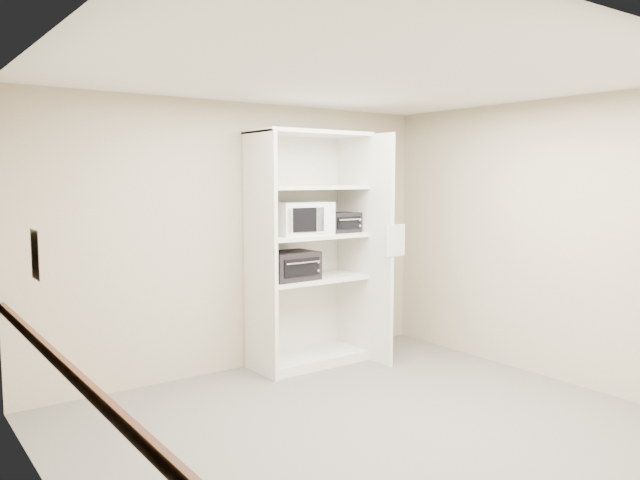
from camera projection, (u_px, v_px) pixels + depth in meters
floor at (369, 429)px, 4.85m from camera, size 4.50×4.00×0.01m
ceiling at (372, 75)px, 4.58m from camera, size 4.50×4.00×0.01m
wall_back at (242, 237)px, 6.32m from camera, size 4.50×0.02×2.70m
wall_front at (633, 298)px, 3.11m from camera, size 4.50×0.02×2.70m
wall_left at (57, 287)px, 3.40m from camera, size 0.02×4.00×2.70m
wall_right at (547, 240)px, 6.03m from camera, size 0.02×4.00×2.70m
shelving_unit at (313, 256)px, 6.50m from camera, size 1.24×0.92×2.42m
microwave at (301, 218)px, 6.33m from camera, size 0.60×0.48×0.33m
toaster_oven_upper at (341, 222)px, 6.63m from camera, size 0.37×0.28×0.21m
toaster_oven_lower at (290, 266)px, 6.29m from camera, size 0.53×0.41×0.29m
paper_sign at (396, 240)px, 6.32m from camera, size 0.25×0.02×0.32m
chair_rail at (65, 367)px, 3.46m from camera, size 0.04×3.98×0.08m
wall_poster at (36, 255)px, 3.85m from camera, size 0.01×0.23×0.32m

